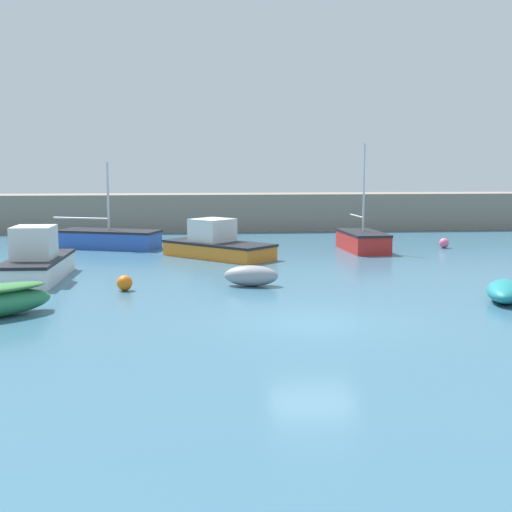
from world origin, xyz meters
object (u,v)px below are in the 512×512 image
Objects in this scene: sailboat_twin_hulled at (109,239)px; dinghy_near_pier at (251,276)px; cabin_cruiser_white at (37,262)px; mooring_buoy_orange at (125,283)px; motorboat_grey_hull at (217,245)px; rowboat_white_midwater at (505,291)px; mooring_buoy_pink at (444,243)px; sailboat_tall_mast at (363,241)px.

sailboat_twin_hulled is 2.75× the size of dinghy_near_pier.
cabin_cruiser_white reaches higher than mooring_buoy_orange.
motorboat_grey_hull is 14.71m from rowboat_white_midwater.
sailboat_twin_hulled is at bearing -172.05° from motorboat_grey_hull.
sailboat_twin_hulled reaches higher than cabin_cruiser_white.
cabin_cruiser_white reaches higher than rowboat_white_midwater.
motorboat_grey_hull is at bearing -167.79° from mooring_buoy_pink.
motorboat_grey_hull reaches higher than mooring_buoy_orange.
rowboat_white_midwater reaches higher than mooring_buoy_pink.
sailboat_twin_hulled is 21.50m from rowboat_white_midwater.
cabin_cruiser_white is 17.33m from rowboat_white_midwater.
dinghy_near_pier is at bearing -37.81° from sailboat_tall_mast.
dinghy_near_pier is at bearing -90.00° from rowboat_white_midwater.
sailboat_tall_mast is at bearing 58.18° from motorboat_grey_hull.
dinghy_near_pier is 3.85× the size of mooring_buoy_orange.
sailboat_tall_mast is (13.13, -2.33, 0.02)m from sailboat_twin_hulled.
cabin_cruiser_white is 21.15m from mooring_buoy_pink.
sailboat_tall_mast reaches higher than cabin_cruiser_white.
sailboat_tall_mast is 9.85× the size of mooring_buoy_orange.
motorboat_grey_hull is at bearing -49.53° from cabin_cruiser_white.
mooring_buoy_orange is at bearing -144.78° from mooring_buoy_pink.
rowboat_white_midwater is at bearing -6.80° from motorboat_grey_hull.
dinghy_near_pier is 0.39× the size of sailboat_tall_mast.
mooring_buoy_pink is at bearing -168.34° from rowboat_white_midwater.
mooring_buoy_pink is at bearing 35.22° from mooring_buoy_orange.
rowboat_white_midwater is 14.44m from mooring_buoy_pink.
cabin_cruiser_white is 10.40× the size of mooring_buoy_pink.
sailboat_tall_mast is (7.56, 1.82, -0.10)m from motorboat_grey_hull.
rowboat_white_midwater is at bearing -13.28° from mooring_buoy_orange.
rowboat_white_midwater is 0.57× the size of sailboat_tall_mast.
mooring_buoy_orange is (3.61, -2.63, -0.44)m from cabin_cruiser_white.
sailboat_twin_hulled is at bearing -113.13° from rowboat_white_midwater.
motorboat_grey_hull is 1.00× the size of sailboat_tall_mast.
dinghy_near_pier is at bearing -102.80° from cabin_cruiser_white.
sailboat_twin_hulled reaches higher than mooring_buoy_orange.
cabin_cruiser_white is 2.53× the size of dinghy_near_pier.
cabin_cruiser_white is 0.99× the size of sailboat_tall_mast.
dinghy_near_pier is at bearing 6.91° from mooring_buoy_orange.
cabin_cruiser_white is at bearing -79.21° from sailboat_twin_hulled.
sailboat_tall_mast is at bearing 10.00° from sailboat_twin_hulled.
sailboat_twin_hulled is at bearing -50.90° from dinghy_near_pier.
sailboat_twin_hulled is 6.95m from motorboat_grey_hull.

